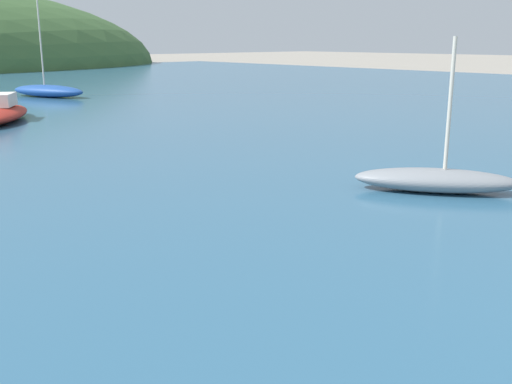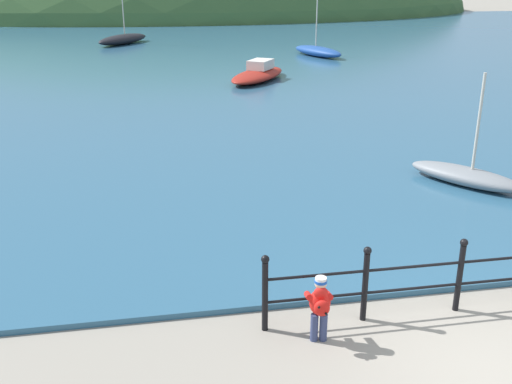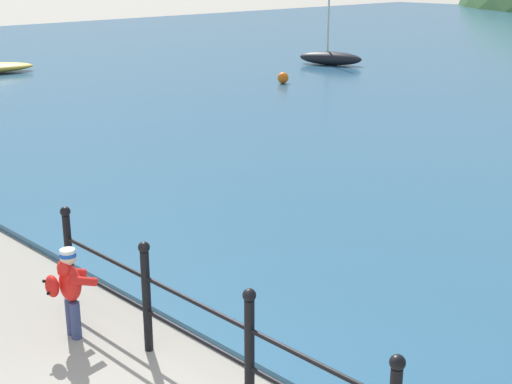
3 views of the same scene
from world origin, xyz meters
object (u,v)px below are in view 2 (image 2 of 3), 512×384
Objects in this scene: child_in_coat at (320,304)px; boat_far_left at (318,51)px; boat_blue_hull at (466,176)px; boat_nearest_quay at (258,74)px; boat_twin_mast at (123,39)px.

child_in_coat is 0.20× the size of boat_far_left.
child_in_coat is at bearing -133.66° from boat_blue_hull.
boat_blue_hull is at bearing -81.18° from boat_nearest_quay.
child_in_coat is 0.17× the size of boat_twin_mast.
boat_nearest_quay is at bearing 98.82° from boat_blue_hull.
boat_twin_mast reaches higher than boat_nearest_quay.
boat_far_left is 1.83× the size of boat_blue_hull.
boat_nearest_quay is at bearing -124.11° from boat_far_left.
child_in_coat is 0.22× the size of boat_nearest_quay.
boat_blue_hull is (-2.61, -22.00, -0.08)m from boat_far_left.
boat_far_left is at bearing 74.15° from child_in_coat.
boat_nearest_quay is (6.45, -15.31, -0.05)m from boat_twin_mast.
boat_twin_mast is (-11.35, 8.07, 0.04)m from boat_far_left.
boat_twin_mast is (-8.74, 30.08, 0.12)m from boat_blue_hull.
boat_far_left is (7.79, 27.43, -0.20)m from child_in_coat.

